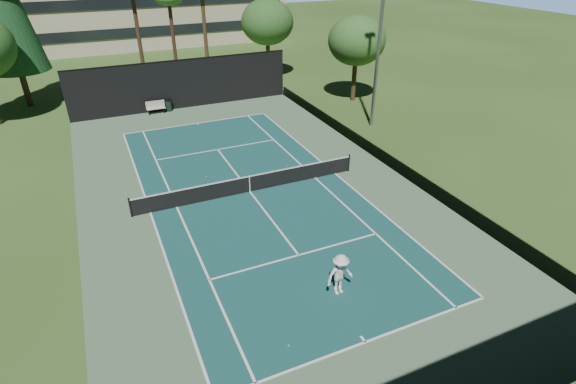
# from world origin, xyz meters

# --- Properties ---
(ground) EXTENTS (160.00, 160.00, 0.00)m
(ground) POSITION_xyz_m (0.00, 0.00, 0.00)
(ground) COLOR #355720
(ground) RESTS_ON ground
(apron_slab) EXTENTS (18.00, 32.00, 0.01)m
(apron_slab) POSITION_xyz_m (0.00, 0.00, 0.01)
(apron_slab) COLOR #517250
(apron_slab) RESTS_ON ground
(court_surface) EXTENTS (10.97, 23.77, 0.01)m
(court_surface) POSITION_xyz_m (0.00, 0.00, 0.01)
(court_surface) COLOR #174B49
(court_surface) RESTS_ON ground
(court_lines) EXTENTS (11.07, 23.87, 0.01)m
(court_lines) POSITION_xyz_m (0.00, 0.00, 0.02)
(court_lines) COLOR white
(court_lines) RESTS_ON ground
(tennis_net) EXTENTS (12.90, 0.10, 1.10)m
(tennis_net) POSITION_xyz_m (0.00, 0.00, 0.56)
(tennis_net) COLOR black
(tennis_net) RESTS_ON ground
(fence) EXTENTS (18.04, 32.05, 4.03)m
(fence) POSITION_xyz_m (0.00, 0.06, 2.01)
(fence) COLOR black
(fence) RESTS_ON ground
(player) EXTENTS (1.23, 0.77, 1.83)m
(player) POSITION_xyz_m (0.44, -9.25, 0.91)
(player) COLOR white
(player) RESTS_ON ground
(tennis_ball_a) EXTENTS (0.06, 0.06, 0.06)m
(tennis_ball_a) POSITION_xyz_m (-2.53, -10.93, 0.03)
(tennis_ball_a) COLOR yellow
(tennis_ball_a) RESTS_ON ground
(tennis_ball_b) EXTENTS (0.06, 0.06, 0.06)m
(tennis_ball_b) POSITION_xyz_m (-1.78, 2.78, 0.03)
(tennis_ball_b) COLOR #B9CE2E
(tennis_ball_b) RESTS_ON ground
(tennis_ball_c) EXTENTS (0.06, 0.06, 0.06)m
(tennis_ball_c) POSITION_xyz_m (3.22, 2.21, 0.03)
(tennis_ball_c) COLOR #CDEB35
(tennis_ball_c) RESTS_ON ground
(tennis_ball_d) EXTENTS (0.06, 0.06, 0.06)m
(tennis_ball_d) POSITION_xyz_m (-6.40, 2.65, 0.03)
(tennis_ball_d) COLOR #CCD430
(tennis_ball_d) RESTS_ON ground
(park_bench) EXTENTS (1.50, 0.45, 1.02)m
(park_bench) POSITION_xyz_m (-2.48, 15.56, 0.55)
(park_bench) COLOR beige
(park_bench) RESTS_ON ground
(trash_bin) EXTENTS (0.56, 0.56, 0.95)m
(trash_bin) POSITION_xyz_m (-1.40, 15.72, 0.48)
(trash_bin) COLOR black
(trash_bin) RESTS_ON ground
(palm_b) EXTENTS (2.80, 2.80, 8.42)m
(palm_b) POSITION_xyz_m (1.50, 26.00, 7.36)
(palm_b) COLOR #3F2A1B
(palm_b) RESTS_ON ground
(decid_tree_a) EXTENTS (5.12, 5.12, 7.62)m
(decid_tree_a) POSITION_xyz_m (10.00, 22.00, 5.42)
(decid_tree_a) COLOR #422D1C
(decid_tree_a) RESTS_ON ground
(decid_tree_b) EXTENTS (4.80, 4.80, 7.14)m
(decid_tree_b) POSITION_xyz_m (14.00, 12.00, 5.08)
(decid_tree_b) COLOR #49351F
(decid_tree_b) RESTS_ON ground
(campus_building) EXTENTS (40.50, 12.50, 8.30)m
(campus_building) POSITION_xyz_m (0.00, 45.98, 4.21)
(campus_building) COLOR beige
(campus_building) RESTS_ON ground
(light_pole) EXTENTS (0.90, 0.25, 12.22)m
(light_pole) POSITION_xyz_m (12.00, 6.00, 6.46)
(light_pole) COLOR gray
(light_pole) RESTS_ON ground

